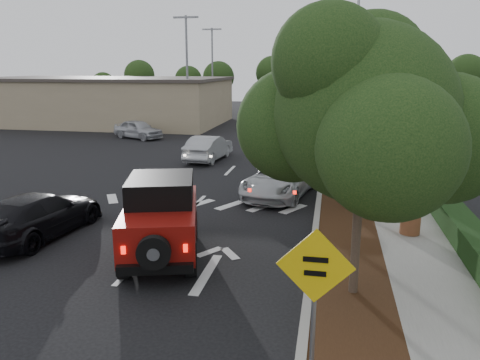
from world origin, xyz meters
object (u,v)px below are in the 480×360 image
(red_jeep, at_px, (162,216))
(speed_hump_sign, at_px, (315,285))
(silver_suv_ahead, at_px, (280,179))
(black_suv_oncoming, at_px, (39,215))

(red_jeep, height_order, speed_hump_sign, speed_hump_sign)
(red_jeep, distance_m, speed_hump_sign, 6.58)
(silver_suv_ahead, distance_m, black_suv_oncoming, 9.15)
(silver_suv_ahead, relative_size, black_suv_oncoming, 1.01)
(red_jeep, bearing_deg, silver_suv_ahead, 53.40)
(black_suv_oncoming, height_order, speed_hump_sign, speed_hump_sign)
(red_jeep, relative_size, black_suv_oncoming, 0.94)
(red_jeep, relative_size, silver_suv_ahead, 0.93)
(red_jeep, height_order, silver_suv_ahead, red_jeep)
(red_jeep, xyz_separation_m, black_suv_oncoming, (-4.24, 0.61, -0.42))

